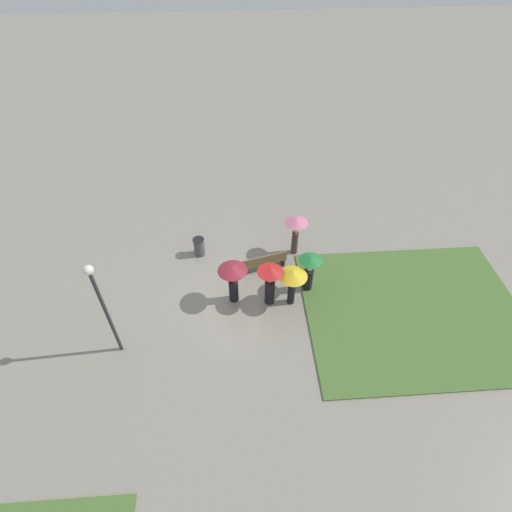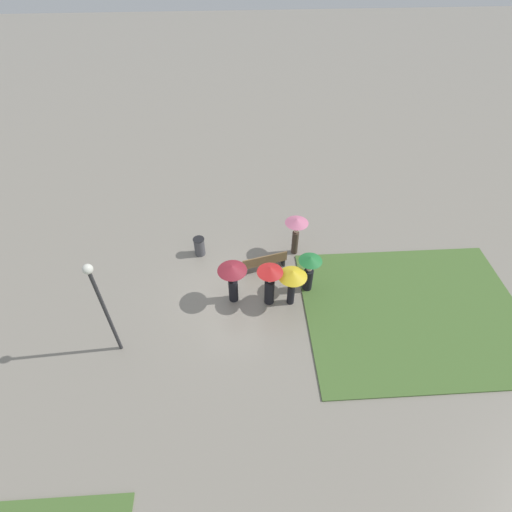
{
  "view_description": "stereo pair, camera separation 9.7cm",
  "coord_description": "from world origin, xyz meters",
  "px_view_note": "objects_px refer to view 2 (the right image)",
  "views": [
    {
      "loc": [
        -0.23,
        10.56,
        12.56
      ],
      "look_at": [
        -1.03,
        -1.15,
        1.05
      ],
      "focal_mm": 28.0,
      "sensor_mm": 36.0,
      "label": 1
    },
    {
      "loc": [
        -0.33,
        10.57,
        12.56
      ],
      "look_at": [
        -1.03,
        -1.15,
        1.05
      ],
      "focal_mm": 28.0,
      "sensor_mm": 36.0,
      "label": 2
    }
  ],
  "objects_px": {
    "crowd_person_maroon": "(233,275)",
    "crowd_person_pink": "(296,228)",
    "crowd_person_yellow": "(292,278)",
    "trash_bin": "(199,246)",
    "park_bench": "(264,262)",
    "crowd_person_green": "(309,270)",
    "lamp_post": "(101,299)",
    "crowd_person_red": "(270,279)"
  },
  "relations": [
    {
      "from": "lamp_post",
      "to": "crowd_person_pink",
      "type": "height_order",
      "value": "lamp_post"
    },
    {
      "from": "crowd_person_red",
      "to": "crowd_person_yellow",
      "type": "bearing_deg",
      "value": 174.36
    },
    {
      "from": "trash_bin",
      "to": "crowd_person_green",
      "type": "height_order",
      "value": "crowd_person_green"
    },
    {
      "from": "park_bench",
      "to": "crowd_person_pink",
      "type": "bearing_deg",
      "value": -159.5
    },
    {
      "from": "crowd_person_pink",
      "to": "crowd_person_yellow",
      "type": "height_order",
      "value": "crowd_person_pink"
    },
    {
      "from": "crowd_person_maroon",
      "to": "crowd_person_yellow",
      "type": "height_order",
      "value": "crowd_person_maroon"
    },
    {
      "from": "crowd_person_maroon",
      "to": "crowd_person_green",
      "type": "relative_size",
      "value": 1.06
    },
    {
      "from": "trash_bin",
      "to": "crowd_person_yellow",
      "type": "xyz_separation_m",
      "value": [
        -3.72,
        3.03,
        0.98
      ]
    },
    {
      "from": "crowd_person_yellow",
      "to": "trash_bin",
      "type": "bearing_deg",
      "value": 101.23
    },
    {
      "from": "crowd_person_maroon",
      "to": "crowd_person_red",
      "type": "height_order",
      "value": "crowd_person_red"
    },
    {
      "from": "crowd_person_maroon",
      "to": "crowd_person_green",
      "type": "distance_m",
      "value": 3.06
    },
    {
      "from": "park_bench",
      "to": "crowd_person_pink",
      "type": "relative_size",
      "value": 1.04
    },
    {
      "from": "crowd_person_pink",
      "to": "park_bench",
      "type": "bearing_deg",
      "value": 11.07
    },
    {
      "from": "trash_bin",
      "to": "crowd_person_maroon",
      "type": "height_order",
      "value": "crowd_person_maroon"
    },
    {
      "from": "crowd_person_pink",
      "to": "crowd_person_yellow",
      "type": "bearing_deg",
      "value": 56.09
    },
    {
      "from": "crowd_person_pink",
      "to": "crowd_person_red",
      "type": "distance_m",
      "value": 3.11
    },
    {
      "from": "lamp_post",
      "to": "crowd_person_pink",
      "type": "bearing_deg",
      "value": -146.25
    },
    {
      "from": "lamp_post",
      "to": "crowd_person_red",
      "type": "height_order",
      "value": "lamp_post"
    },
    {
      "from": "crowd_person_green",
      "to": "crowd_person_red",
      "type": "height_order",
      "value": "crowd_person_red"
    },
    {
      "from": "crowd_person_pink",
      "to": "crowd_person_green",
      "type": "bearing_deg",
      "value": 72.78
    },
    {
      "from": "crowd_person_yellow",
      "to": "crowd_person_red",
      "type": "height_order",
      "value": "crowd_person_red"
    },
    {
      "from": "lamp_post",
      "to": "crowd_person_maroon",
      "type": "distance_m",
      "value": 4.83
    },
    {
      "from": "crowd_person_pink",
      "to": "crowd_person_green",
      "type": "xyz_separation_m",
      "value": [
        -0.24,
        2.21,
        -0.26
      ]
    },
    {
      "from": "lamp_post",
      "to": "crowd_person_maroon",
      "type": "height_order",
      "value": "lamp_post"
    },
    {
      "from": "park_bench",
      "to": "crowd_person_yellow",
      "type": "relative_size",
      "value": 1.11
    },
    {
      "from": "crowd_person_maroon",
      "to": "crowd_person_green",
      "type": "bearing_deg",
      "value": -149.08
    },
    {
      "from": "trash_bin",
      "to": "crowd_person_maroon",
      "type": "bearing_deg",
      "value": 118.1
    },
    {
      "from": "trash_bin",
      "to": "crowd_person_green",
      "type": "distance_m",
      "value": 5.12
    },
    {
      "from": "park_bench",
      "to": "crowd_person_green",
      "type": "bearing_deg",
      "value": 130.27
    },
    {
      "from": "park_bench",
      "to": "lamp_post",
      "type": "height_order",
      "value": "lamp_post"
    },
    {
      "from": "trash_bin",
      "to": "crowd_person_red",
      "type": "xyz_separation_m",
      "value": [
        -2.87,
        2.95,
        0.88
      ]
    },
    {
      "from": "lamp_post",
      "to": "crowd_person_yellow",
      "type": "distance_m",
      "value": 6.78
    },
    {
      "from": "lamp_post",
      "to": "crowd_person_maroon",
      "type": "relative_size",
      "value": 2.23
    },
    {
      "from": "crowd_person_maroon",
      "to": "crowd_person_green",
      "type": "height_order",
      "value": "crowd_person_maroon"
    },
    {
      "from": "crowd_person_maroon",
      "to": "crowd_person_yellow",
      "type": "xyz_separation_m",
      "value": [
        -2.26,
        0.3,
        0.03
      ]
    },
    {
      "from": "park_bench",
      "to": "crowd_person_green",
      "type": "xyz_separation_m",
      "value": [
        -1.69,
        1.21,
        0.68
      ]
    },
    {
      "from": "lamp_post",
      "to": "crowd_person_red",
      "type": "xyz_separation_m",
      "value": [
        -5.55,
        -1.84,
        -1.45
      ]
    },
    {
      "from": "crowd_person_maroon",
      "to": "crowd_person_pink",
      "type": "xyz_separation_m",
      "value": [
        -2.79,
        -2.58,
        0.01
      ]
    },
    {
      "from": "crowd_person_yellow",
      "to": "crowd_person_pink",
      "type": "bearing_deg",
      "value": 39.98
    },
    {
      "from": "park_bench",
      "to": "crowd_person_maroon",
      "type": "distance_m",
      "value": 2.27
    },
    {
      "from": "lamp_post",
      "to": "crowd_person_green",
      "type": "xyz_separation_m",
      "value": [
        -7.17,
        -2.42,
        -1.63
      ]
    },
    {
      "from": "crowd_person_maroon",
      "to": "crowd_person_yellow",
      "type": "relative_size",
      "value": 1.07
    }
  ]
}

